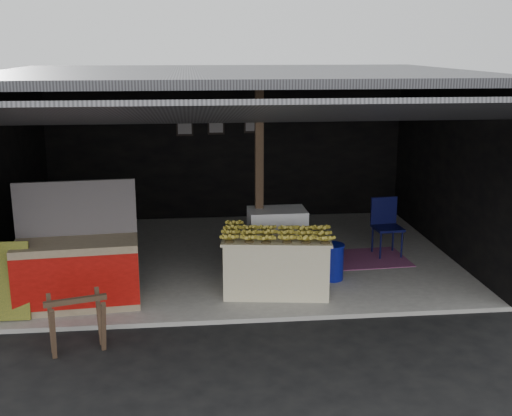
{
  "coord_description": "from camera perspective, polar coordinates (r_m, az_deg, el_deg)",
  "views": [
    {
      "loc": [
        -0.73,
        -7.42,
        3.4
      ],
      "look_at": [
        0.22,
        1.54,
        1.1
      ],
      "focal_mm": 45.0,
      "sensor_mm": 36.0,
      "label": 1
    }
  ],
  "objects": [
    {
      "name": "water_barrel",
      "position": [
        9.45,
        6.75,
        -4.85
      ],
      "size": [
        0.34,
        0.34,
        0.5
      ],
      "primitive_type": "cylinder",
      "color": "navy",
      "rests_on": "concrete_slab"
    },
    {
      "name": "white_crate",
      "position": [
        9.71,
        1.88,
        -2.84
      ],
      "size": [
        0.86,
        0.6,
        0.95
      ],
      "rotation": [
        0.0,
        0.0,
        0.02
      ],
      "color": "white",
      "rests_on": "concrete_slab"
    },
    {
      "name": "concrete_slab",
      "position": [
        10.5,
        -1.73,
        -4.4
      ],
      "size": [
        7.0,
        5.0,
        0.06
      ],
      "primitive_type": "cube",
      "color": "gray",
      "rests_on": "ground"
    },
    {
      "name": "shophouse",
      "position": [
        10.34,
        -1.94,
        7.1
      ],
      "size": [
        7.4,
        7.29,
        3.02
      ],
      "color": "black",
      "rests_on": "ground"
    },
    {
      "name": "picture_frames",
      "position": [
        12.41,
        -3.42,
        7.51
      ],
      "size": [
        1.62,
        0.04,
        0.46
      ],
      "color": "black",
      "rests_on": "shophouse"
    },
    {
      "name": "ground",
      "position": [
        8.19,
        -0.37,
        -10.19
      ],
      "size": [
        80.0,
        80.0,
        0.0
      ],
      "primitive_type": "plane",
      "color": "black",
      "rests_on": "ground"
    },
    {
      "name": "magenta_rug",
      "position": [
        10.45,
        9.18,
        -4.47
      ],
      "size": [
        1.56,
        1.09,
        0.01
      ],
      "primitive_type": "cube",
      "rotation": [
        0.0,
        0.0,
        0.06
      ],
      "color": "#791A61",
      "rests_on": "concrete_slab"
    },
    {
      "name": "banana_table",
      "position": [
        8.9,
        1.81,
        -4.92
      ],
      "size": [
        1.58,
        1.1,
        0.81
      ],
      "rotation": [
        0.0,
        0.0,
        -0.14
      ],
      "color": "beige",
      "rests_on": "concrete_slab"
    },
    {
      "name": "neighbor_stall",
      "position": [
        8.71,
        -15.56,
        -5.34
      ],
      "size": [
        1.62,
        0.83,
        1.62
      ],
      "rotation": [
        0.0,
        0.0,
        0.08
      ],
      "color": "#998466",
      "rests_on": "concrete_slab"
    },
    {
      "name": "plastic_chair",
      "position": [
        10.64,
        11.46,
        -1.16
      ],
      "size": [
        0.47,
        0.47,
        0.93
      ],
      "rotation": [
        0.0,
        0.0,
        0.08
      ],
      "color": "#090B36",
      "rests_on": "concrete_slab"
    },
    {
      "name": "banana_pile",
      "position": [
        8.76,
        1.84,
        -1.94
      ],
      "size": [
        1.45,
        0.99,
        0.16
      ],
      "primitive_type": null,
      "rotation": [
        0.0,
        0.0,
        -0.14
      ],
      "color": "gold",
      "rests_on": "banana_table"
    },
    {
      "name": "green_signboard",
      "position": [
        8.59,
        -21.63,
        -6.08
      ],
      "size": [
        0.66,
        0.25,
        0.97
      ],
      "primitive_type": "cube",
      "rotation": [
        -0.21,
        0.0,
        0.0
      ],
      "color": "black",
      "rests_on": "concrete_slab"
    },
    {
      "name": "sawhorse",
      "position": [
        7.58,
        -15.66,
        -9.43
      ],
      "size": [
        0.72,
        0.72,
        0.66
      ],
      "rotation": [
        0.0,
        0.0,
        0.27
      ],
      "color": "#4D3626",
      "rests_on": "ground"
    }
  ]
}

